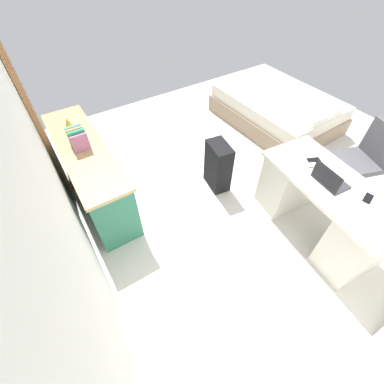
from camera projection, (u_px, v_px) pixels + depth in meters
name	position (u px, v px, depth m)	size (l,w,h in m)	color
ground_plane	(256.00, 178.00, 3.66)	(5.61, 5.61, 0.00)	beige
wall_back	(40.00, 167.00, 1.83)	(4.19, 0.10, 2.68)	silver
door_wooden	(30.00, 108.00, 2.97)	(0.88, 0.05, 2.04)	#936038
desk	(321.00, 207.00, 2.81)	(1.50, 0.81, 0.75)	silver
office_chair	(358.00, 164.00, 3.23)	(0.59, 0.59, 0.94)	black
credenza	(91.00, 173.00, 3.17)	(1.80, 0.48, 0.78)	#2D7056
bed	(277.00, 109.00, 4.43)	(1.94, 1.46, 0.58)	gray
suitcase_black	(218.00, 166.00, 3.34)	(0.36, 0.22, 0.65)	black
laptop	(329.00, 180.00, 2.52)	(0.33, 0.25, 0.21)	#333338
computer_mouse	(311.00, 165.00, 2.71)	(0.06, 0.10, 0.03)	white
cell_phone_near_laptop	(368.00, 198.00, 2.42)	(0.07, 0.14, 0.01)	black
cell_phone_by_mouse	(314.00, 160.00, 2.78)	(0.07, 0.14, 0.01)	black
book_row	(78.00, 138.00, 2.82)	(0.23, 0.17, 0.23)	#A86288
figurine_small	(68.00, 122.00, 3.10)	(0.08, 0.08, 0.11)	gold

